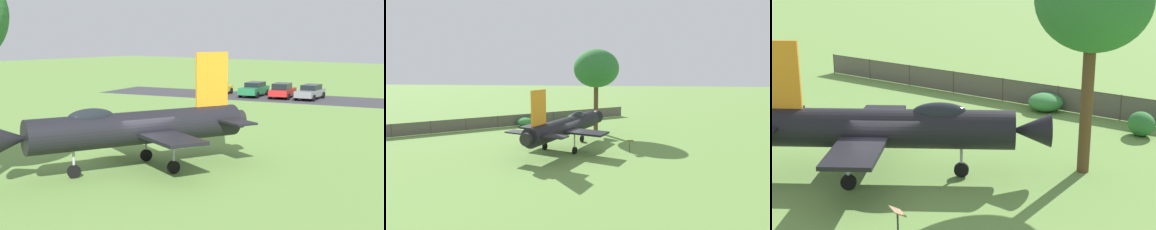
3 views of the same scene
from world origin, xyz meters
TOP-DOWN VIEW (x-y plane):
  - ground_plane at (0.00, 0.00)m, footprint 200.00×200.00m
  - display_jet at (-0.13, -0.33)m, footprint 8.11×12.08m
  - shade_tree at (-2.21, -7.90)m, footprint 4.95×4.37m
  - perimeter_fence at (8.12, -10.32)m, footprint 26.77×19.76m
  - shrub_near_fence at (6.72, -10.68)m, footprint 1.94×2.01m
  - shrub_by_tree at (1.06, -13.06)m, footprint 1.42×1.25m
  - info_plaque at (-5.56, 0.62)m, footprint 0.65×0.48m

SIDE VIEW (x-z plane):
  - ground_plane at x=0.00m, z-range 0.00..0.00m
  - shrub_near_fence at x=6.72m, z-range 0.00..1.04m
  - shrub_by_tree at x=1.06m, z-range 0.00..1.21m
  - perimeter_fence at x=8.12m, z-range 0.05..1.48m
  - info_plaque at x=-5.56m, z-range 0.28..1.43m
  - display_jet at x=-0.13m, z-range -0.68..4.80m
  - shade_tree at x=-2.21m, z-range 2.42..11.55m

